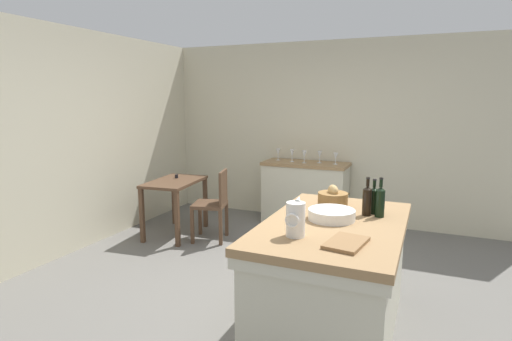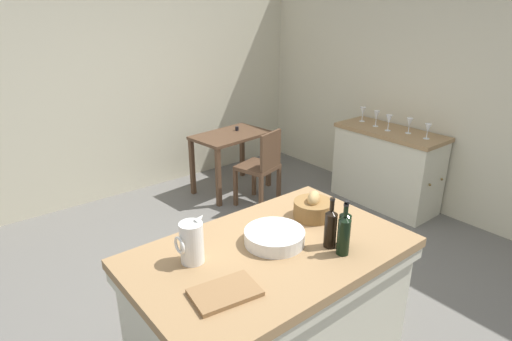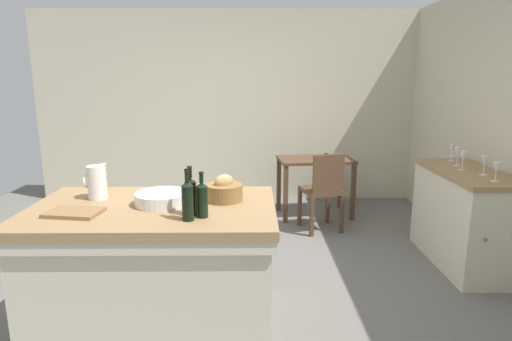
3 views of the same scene
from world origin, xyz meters
TOP-DOWN VIEW (x-y plane):
  - ground_plane at (0.00, 0.00)m, footprint 6.76×6.76m
  - wall_back at (0.00, 2.60)m, footprint 5.32×0.12m
  - island_table at (-0.35, -0.64)m, footprint 1.63×1.01m
  - side_cabinet at (2.26, 0.36)m, footprint 0.52×1.22m
  - writing_desk at (1.10, 1.79)m, footprint 0.95×0.65m
  - wooden_chair at (1.11, 1.21)m, footprint 0.49×0.49m
  - pitcher at (-0.78, -0.47)m, footprint 0.17×0.13m
  - wash_bowl at (-0.30, -0.61)m, footprint 0.36×0.36m
  - bread_basket at (0.12, -0.52)m, footprint 0.26×0.26m
  - cutting_board at (-0.80, -0.82)m, footprint 0.36×0.26m
  - wine_bottle_dark at (0.01, -0.88)m, footprint 0.07×0.07m
  - wine_bottle_amber at (-0.07, -0.84)m, footprint 0.07×0.07m
  - wine_bottle_green at (-0.07, -0.94)m, footprint 0.07×0.07m
  - wine_glass_far_left at (2.27, -0.07)m, footprint 0.07×0.07m
  - wine_glass_left at (2.29, 0.16)m, footprint 0.07×0.07m
  - wine_glass_middle at (2.21, 0.36)m, footprint 0.07×0.07m
  - wine_glass_right at (2.25, 0.56)m, footprint 0.07×0.07m
  - wine_glass_far_right at (2.31, 0.79)m, footprint 0.07×0.07m

SIDE VIEW (x-z plane):
  - ground_plane at x=0.00m, z-range 0.00..0.00m
  - side_cabinet at x=2.26m, z-range 0.00..0.90m
  - island_table at x=-0.35m, z-range 0.03..0.91m
  - wooden_chair at x=1.11m, z-range 0.04..0.95m
  - writing_desk at x=1.10m, z-range 0.22..1.01m
  - cutting_board at x=-0.80m, z-range 0.88..0.90m
  - wash_bowl at x=-0.30m, z-range 0.88..0.96m
  - bread_basket at x=0.12m, z-range 0.85..1.04m
  - wine_bottle_dark at x=0.01m, z-range 0.85..1.14m
  - pitcher at x=-0.78m, z-range 0.86..1.14m
  - wine_bottle_amber at x=-0.07m, z-range 0.85..1.16m
  - wine_glass_far_left at x=2.27m, z-range 0.92..1.08m
  - wine_bottle_green at x=-0.07m, z-range 0.85..1.16m
  - wine_glass_left at x=2.29m, z-range 0.93..1.09m
  - wine_glass_far_right at x=2.31m, z-range 0.93..1.10m
  - wine_glass_right at x=2.25m, z-range 0.93..1.10m
  - wine_glass_middle at x=2.21m, z-range 0.93..1.10m
  - wall_back at x=0.00m, z-range 0.00..2.60m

